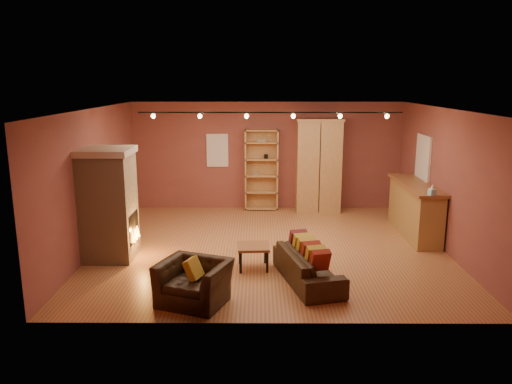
{
  "coord_description": "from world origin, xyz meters",
  "views": [
    {
      "loc": [
        -0.22,
        -9.69,
        3.34
      ],
      "look_at": [
        -0.27,
        0.2,
        1.12
      ],
      "focal_mm": 35.0,
      "sensor_mm": 36.0,
      "label": 1
    }
  ],
  "objects_px": {
    "loveseat": "(308,260)",
    "armchair": "(194,275)",
    "fireplace": "(109,204)",
    "bookcase": "(261,169)",
    "armoire": "(318,165)",
    "bar_counter": "(415,209)",
    "coffee_table": "(253,249)"
  },
  "relations": [
    {
      "from": "fireplace",
      "to": "armoire",
      "type": "bearing_deg",
      "value": 39.15
    },
    {
      "from": "armoire",
      "to": "bar_counter",
      "type": "distance_m",
      "value": 2.85
    },
    {
      "from": "bookcase",
      "to": "armchair",
      "type": "relative_size",
      "value": 1.8
    },
    {
      "from": "bar_counter",
      "to": "loveseat",
      "type": "height_order",
      "value": "bar_counter"
    },
    {
      "from": "armchair",
      "to": "bar_counter",
      "type": "bearing_deg",
      "value": 58.71
    },
    {
      "from": "loveseat",
      "to": "armoire",
      "type": "bearing_deg",
      "value": -22.42
    },
    {
      "from": "armoire",
      "to": "bookcase",
      "type": "bearing_deg",
      "value": 172.44
    },
    {
      "from": "bookcase",
      "to": "armoire",
      "type": "relative_size",
      "value": 0.88
    },
    {
      "from": "armoire",
      "to": "armchair",
      "type": "distance_m",
      "value": 6.12
    },
    {
      "from": "loveseat",
      "to": "coffee_table",
      "type": "bearing_deg",
      "value": 41.87
    },
    {
      "from": "bar_counter",
      "to": "loveseat",
      "type": "xyz_separation_m",
      "value": [
        -2.59,
        -2.66,
        -0.21
      ]
    },
    {
      "from": "armchair",
      "to": "fireplace",
      "type": "bearing_deg",
      "value": 153.24
    },
    {
      "from": "bookcase",
      "to": "loveseat",
      "type": "xyz_separation_m",
      "value": [
        0.76,
        -4.9,
        -0.69
      ]
    },
    {
      "from": "bookcase",
      "to": "armoire",
      "type": "bearing_deg",
      "value": -7.56
    },
    {
      "from": "loveseat",
      "to": "armchair",
      "type": "distance_m",
      "value": 2.0
    },
    {
      "from": "bookcase",
      "to": "armoire",
      "type": "xyz_separation_m",
      "value": [
        1.46,
        -0.19,
        0.13
      ]
    },
    {
      "from": "fireplace",
      "to": "armchair",
      "type": "height_order",
      "value": "fireplace"
    },
    {
      "from": "fireplace",
      "to": "bar_counter",
      "type": "height_order",
      "value": "fireplace"
    },
    {
      "from": "loveseat",
      "to": "coffee_table",
      "type": "distance_m",
      "value": 1.12
    },
    {
      "from": "armoire",
      "to": "armchair",
      "type": "xyz_separation_m",
      "value": [
        -2.52,
        -5.52,
        -0.77
      ]
    },
    {
      "from": "fireplace",
      "to": "bookcase",
      "type": "xyz_separation_m",
      "value": [
        2.89,
        3.74,
        0.01
      ]
    },
    {
      "from": "fireplace",
      "to": "bookcase",
      "type": "bearing_deg",
      "value": 52.27
    },
    {
      "from": "loveseat",
      "to": "armchair",
      "type": "height_order",
      "value": "armchair"
    },
    {
      "from": "bookcase",
      "to": "bar_counter",
      "type": "xyz_separation_m",
      "value": [
        3.35,
        -2.24,
        -0.49
      ]
    },
    {
      "from": "armoire",
      "to": "armchair",
      "type": "relative_size",
      "value": 2.05
    },
    {
      "from": "bookcase",
      "to": "bar_counter",
      "type": "bearing_deg",
      "value": -33.78
    },
    {
      "from": "bookcase",
      "to": "bar_counter",
      "type": "distance_m",
      "value": 4.06
    },
    {
      "from": "bookcase",
      "to": "armoire",
      "type": "height_order",
      "value": "armoire"
    },
    {
      "from": "bookcase",
      "to": "loveseat",
      "type": "distance_m",
      "value": 5.0
    },
    {
      "from": "fireplace",
      "to": "bookcase",
      "type": "distance_m",
      "value": 4.73
    },
    {
      "from": "bookcase",
      "to": "loveseat",
      "type": "relative_size",
      "value": 1.11
    },
    {
      "from": "fireplace",
      "to": "armoire",
      "type": "height_order",
      "value": "armoire"
    }
  ]
}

